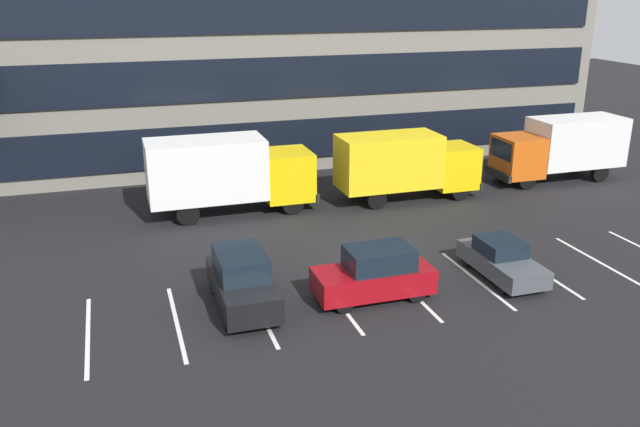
{
  "coord_description": "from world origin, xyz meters",
  "views": [
    {
      "loc": [
        -9.83,
        -24.22,
        10.64
      ],
      "look_at": [
        -1.75,
        1.18,
        1.4
      ],
      "focal_mm": 37.41,
      "sensor_mm": 36.0,
      "label": 1
    }
  ],
  "objects": [
    {
      "name": "ground_plane",
      "position": [
        0.0,
        0.0,
        0.0
      ],
      "size": [
        120.0,
        120.0,
        0.0
      ],
      "primitive_type": "plane",
      "color": "black"
    },
    {
      "name": "office_building",
      "position": [
        0.0,
        17.95,
        9.0
      ],
      "size": [
        40.94,
        10.66,
        18.0
      ],
      "color": "slate",
      "rests_on": "ground_plane"
    },
    {
      "name": "lot_markings",
      "position": [
        0.0,
        -4.04,
        0.0
      ],
      "size": [
        22.54,
        5.4,
        0.01
      ],
      "color": "silver",
      "rests_on": "ground_plane"
    },
    {
      "name": "box_truck_orange",
      "position": [
        14.19,
        6.54,
        1.98
      ],
      "size": [
        7.59,
        2.51,
        3.52
      ],
      "color": "#D85914",
      "rests_on": "ground_plane"
    },
    {
      "name": "box_truck_yellow",
      "position": [
        -4.71,
        6.47,
        2.09
      ],
      "size": [
        8.03,
        2.66,
        3.72
      ],
      "color": "yellow",
      "rests_on": "ground_plane"
    },
    {
      "name": "box_truck_yellow_all",
      "position": [
        4.33,
        5.88,
        1.94
      ],
      "size": [
        7.43,
        2.46,
        3.44
      ],
      "color": "yellow",
      "rests_on": "ground_plane"
    },
    {
      "name": "suv_maroon",
      "position": [
        -1.46,
        -4.31,
        0.92
      ],
      "size": [
        4.21,
        1.78,
        1.9
      ],
      "color": "maroon",
      "rests_on": "ground_plane"
    },
    {
      "name": "sedan_charcoal",
      "position": [
        3.84,
        -4.06,
        0.68
      ],
      "size": [
        1.69,
        4.04,
        1.45
      ],
      "color": "#474C51",
      "rests_on": "ground_plane"
    },
    {
      "name": "suv_black",
      "position": [
        -6.06,
        -3.54,
        0.95
      ],
      "size": [
        1.84,
        4.35,
        1.97
      ],
      "color": "black",
      "rests_on": "ground_plane"
    }
  ]
}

